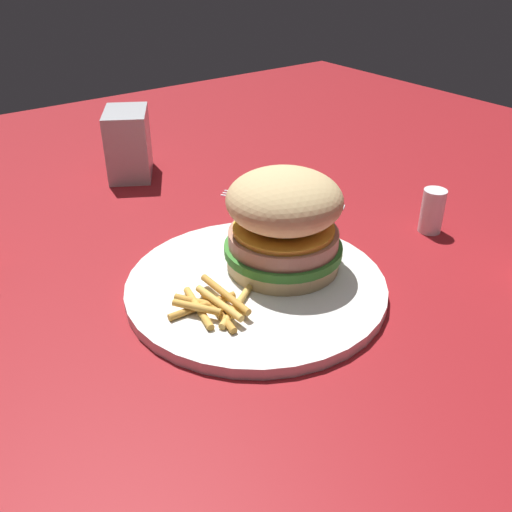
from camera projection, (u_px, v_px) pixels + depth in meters
name	position (u px, v px, depth m)	size (l,w,h in m)	color
ground_plane	(272.00, 279.00, 0.60)	(1.60, 1.60, 0.00)	maroon
plate	(256.00, 286.00, 0.58)	(0.27, 0.27, 0.01)	white
sandwich	(283.00, 221.00, 0.58)	(0.13, 0.13, 0.11)	tan
fries_pile	(214.00, 305.00, 0.53)	(0.10, 0.08, 0.01)	gold
napkin	(282.00, 200.00, 0.78)	(0.11, 0.11, 0.00)	white
fork	(281.00, 198.00, 0.78)	(0.12, 0.15, 0.00)	silver
napkin_dispenser	(129.00, 144.00, 0.83)	(0.09, 0.06, 0.10)	#B7BABF
salt_shaker	(432.00, 211.00, 0.69)	(0.03, 0.03, 0.06)	white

